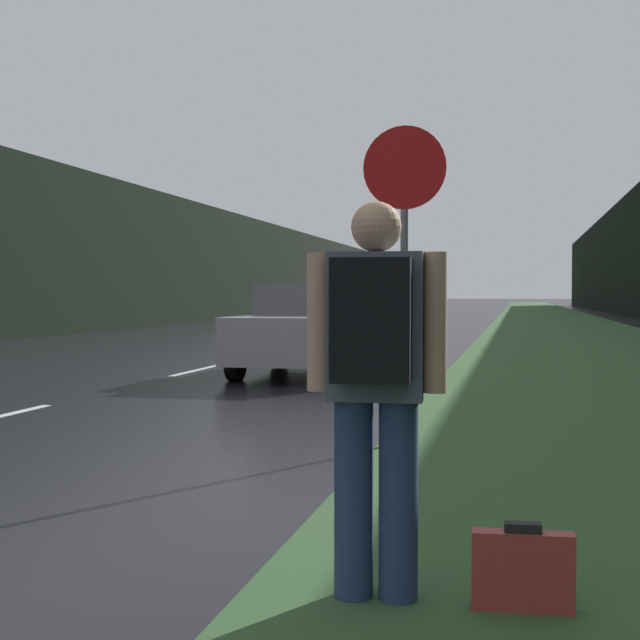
{
  "coord_description": "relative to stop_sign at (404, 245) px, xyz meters",
  "views": [
    {
      "loc": [
        5.66,
        -0.22,
        1.36
      ],
      "look_at": [
        2.12,
        15.65,
        0.9
      ],
      "focal_mm": 50.0,
      "sensor_mm": 36.0,
      "label": 1
    }
  ],
  "objects": [
    {
      "name": "lane_stripe_f",
      "position": [
        -4.66,
        28.43,
        -1.81
      ],
      "size": [
        0.12,
        3.0,
        0.01
      ],
      "primitive_type": "cube",
      "color": "silver",
      "rests_on": "ground_plane"
    },
    {
      "name": "lane_stripe_e",
      "position": [
        -4.66,
        21.43,
        -1.81
      ],
      "size": [
        0.12,
        3.0,
        0.01
      ],
      "primitive_type": "cube",
      "color": "silver",
      "rests_on": "ground_plane"
    },
    {
      "name": "hitchhiker_with_backpack",
      "position": [
        0.4,
        -4.17,
        -0.8
      ],
      "size": [
        0.62,
        0.43,
        1.77
      ],
      "rotation": [
        0.0,
        0.0,
        0.06
      ],
      "color": "navy",
      "rests_on": "ground_plane"
    },
    {
      "name": "car_passing_near",
      "position": [
        -2.44,
        6.78,
        -1.04
      ],
      "size": [
        2.04,
        4.25,
        1.56
      ],
      "rotation": [
        0.0,
        0.0,
        3.14
      ],
      "color": "#9E9EA3",
      "rests_on": "ground_plane"
    },
    {
      "name": "lane_stripe_c",
      "position": [
        -4.66,
        7.43,
        -1.81
      ],
      "size": [
        0.12,
        3.0,
        0.01
      ],
      "primitive_type": "cube",
      "color": "silver",
      "rests_on": "ground_plane"
    },
    {
      "name": "treeline_far_side",
      "position": [
        -15.1,
        42.22,
        1.1
      ],
      "size": [
        2.0,
        140.0,
        5.82
      ],
      "primitive_type": "cube",
      "color": "black",
      "rests_on": "ground_plane"
    },
    {
      "name": "grass_verge",
      "position": [
        2.78,
        32.22,
        -1.8
      ],
      "size": [
        6.0,
        240.0,
        0.02
      ],
      "primitive_type": "cube",
      "color": "#33562D",
      "rests_on": "ground_plane"
    },
    {
      "name": "lane_stripe_d",
      "position": [
        -4.66,
        14.43,
        -1.81
      ],
      "size": [
        0.12,
        3.0,
        0.01
      ],
      "primitive_type": "cube",
      "color": "silver",
      "rests_on": "ground_plane"
    },
    {
      "name": "stop_sign",
      "position": [
        0.0,
        0.0,
        0.0
      ],
      "size": [
        0.75,
        0.07,
        2.88
      ],
      "color": "slate",
      "rests_on": "ground_plane"
    },
    {
      "name": "suitcase",
      "position": [
        1.03,
        -4.15,
        -1.63
      ],
      "size": [
        0.44,
        0.12,
        0.39
      ],
      "rotation": [
        0.0,
        0.0,
        0.06
      ],
      "color": "#9E3333",
      "rests_on": "ground_plane"
    }
  ]
}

